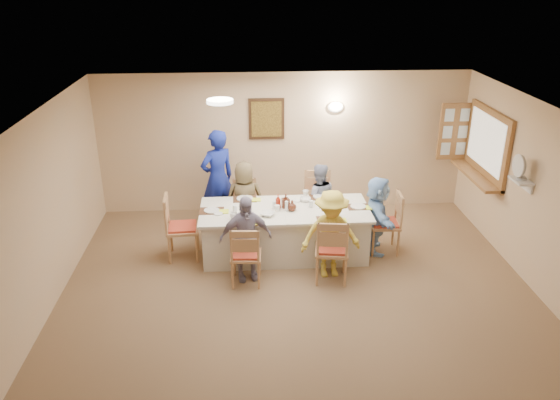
{
  "coord_description": "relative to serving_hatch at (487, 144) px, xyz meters",
  "views": [
    {
      "loc": [
        -0.67,
        -5.77,
        4.13
      ],
      "look_at": [
        -0.2,
        1.4,
        1.05
      ],
      "focal_mm": 35.0,
      "sensor_mm": 36.0,
      "label": 1
    }
  ],
  "objects": [
    {
      "name": "chair_front_left",
      "position": [
        -3.92,
        -1.48,
        -1.04
      ],
      "size": [
        0.47,
        0.47,
        0.91
      ],
      "primitive_type": null,
      "rotation": [
        0.0,
        0.0,
        3.08
      ],
      "color": "tan",
      "rests_on": "ground"
    },
    {
      "name": "placemat_le",
      "position": [
        -4.42,
        -0.68,
        -0.74
      ],
      "size": [
        0.36,
        0.27,
        0.01
      ],
      "primitive_type": "cube",
      "color": "#472B19",
      "rests_on": "dining_table"
    },
    {
      "name": "placemat_bl",
      "position": [
        -3.92,
        -0.26,
        -0.74
      ],
      "size": [
        0.37,
        0.27,
        0.01
      ],
      "primitive_type": "cube",
      "color": "#472B19",
      "rests_on": "dining_table"
    },
    {
      "name": "serving_hatch",
      "position": [
        0.0,
        0.0,
        0.0
      ],
      "size": [
        0.06,
        1.5,
        1.15
      ],
      "primitive_type": "cube",
      "color": "olive",
      "rests_on": "room_walls"
    },
    {
      "name": "condiment_ketchup",
      "position": [
        -3.42,
        -0.64,
        -0.63
      ],
      "size": [
        0.1,
        0.1,
        0.22
      ],
      "primitive_type": "imported",
      "rotation": [
        0.0,
        0.0,
        -0.12
      ],
      "color": "#9F1F0D",
      "rests_on": "dining_table"
    },
    {
      "name": "plate_re",
      "position": [
        -2.2,
        -0.68,
        -0.73
      ],
      "size": [
        0.23,
        0.23,
        0.01
      ],
      "primitive_type": "cylinder",
      "color": "white",
      "rests_on": "dining_table"
    },
    {
      "name": "condiment_brown",
      "position": [
        -3.3,
        -0.63,
        -0.63
      ],
      "size": [
        0.16,
        0.16,
        0.22
      ],
      "primitive_type": "imported",
      "rotation": [
        0.0,
        0.0,
        0.31
      ],
      "color": "#4D2214",
      "rests_on": "dining_table"
    },
    {
      "name": "teacup_a",
      "position": [
        -4.08,
        -0.97,
        -0.69
      ],
      "size": [
        0.18,
        0.18,
        0.09
      ],
      "primitive_type": "imported",
      "rotation": [
        0.0,
        0.0,
        0.27
      ],
      "color": "white",
      "rests_on": "dining_table"
    },
    {
      "name": "napkin_fl",
      "position": [
        -3.74,
        -1.15,
        -0.73
      ],
      "size": [
        0.14,
        0.14,
        0.01
      ],
      "primitive_type": "cube",
      "color": "#EAFF35",
      "rests_on": "dining_table"
    },
    {
      "name": "plate_bl",
      "position": [
        -3.92,
        -0.26,
        -0.73
      ],
      "size": [
        0.26,
        0.26,
        0.02
      ],
      "primitive_type": "cylinder",
      "color": "white",
      "rests_on": "dining_table"
    },
    {
      "name": "fan_shelf",
      "position": [
        -0.08,
        -1.35,
        -0.1
      ],
      "size": [
        0.22,
        0.36,
        0.03
      ],
      "primitive_type": "cube",
      "color": "white",
      "rests_on": "room_walls"
    },
    {
      "name": "bowl_a",
      "position": [
        -3.59,
        -0.89,
        -0.71
      ],
      "size": [
        0.36,
        0.36,
        0.05
      ],
      "primitive_type": "imported",
      "rotation": [
        0.0,
        0.0,
        -0.38
      ],
      "color": "white",
      "rests_on": "dining_table"
    },
    {
      "name": "diner_back_right",
      "position": [
        -2.72,
        0.0,
        -0.89
      ],
      "size": [
        0.61,
        0.48,
        1.22
      ],
      "primitive_type": "imported",
      "rotation": [
        0.0,
        0.0,
        3.15
      ],
      "color": "#888EAC",
      "rests_on": "ground"
    },
    {
      "name": "wall_sconce",
      "position": [
        -2.31,
        1.04,
        0.4
      ],
      "size": [
        0.26,
        0.09,
        0.18
      ],
      "primitive_type": "ellipsoid",
      "color": "white",
      "rests_on": "room_walls"
    },
    {
      "name": "hatch_sill",
      "position": [
        -0.12,
        0.0,
        -0.53
      ],
      "size": [
        0.3,
        1.5,
        0.05
      ],
      "primitive_type": "cube",
      "color": "olive",
      "rests_on": "room_walls"
    },
    {
      "name": "diner_front_left",
      "position": [
        -3.92,
        -1.36,
        -0.87
      ],
      "size": [
        0.85,
        0.57,
        1.27
      ],
      "primitive_type": "imported",
      "rotation": [
        0.0,
        0.0,
        0.18
      ],
      "color": "#968DA7",
      "rests_on": "ground"
    },
    {
      "name": "plate_le",
      "position": [
        -4.42,
        -0.68,
        -0.73
      ],
      "size": [
        0.23,
        0.23,
        0.01
      ],
      "primitive_type": "cylinder",
      "color": "white",
      "rests_on": "dining_table"
    },
    {
      "name": "napkin_re",
      "position": [
        -2.02,
        -0.73,
        -0.73
      ],
      "size": [
        0.15,
        0.15,
        0.01
      ],
      "primitive_type": "cube",
      "color": "#EAFF35",
      "rests_on": "dining_table"
    },
    {
      "name": "diner_back_left",
      "position": [
        -3.92,
        0.0,
        -0.86
      ],
      "size": [
        0.68,
        0.48,
        1.29
      ],
      "primitive_type": "imported",
      "rotation": [
        0.0,
        0.0,
        3.2
      ],
      "color": "brown",
      "rests_on": "ground"
    },
    {
      "name": "napkin_le",
      "position": [
        -4.24,
        -0.73,
        -0.73
      ],
      "size": [
        0.15,
        0.15,
        0.01
      ],
      "primitive_type": "cube",
      "color": "#EAFF35",
      "rests_on": "dining_table"
    },
    {
      "name": "plate_fr",
      "position": [
        -2.72,
        -1.1,
        -0.73
      ],
      "size": [
        0.24,
        0.24,
        0.01
      ],
      "primitive_type": "cylinder",
      "color": "white",
      "rests_on": "dining_table"
    },
    {
      "name": "plate_fl",
      "position": [
        -3.92,
        -1.1,
        -0.73
      ],
      "size": [
        0.25,
        0.25,
        0.02
      ],
      "primitive_type": "cylinder",
      "color": "white",
      "rests_on": "dining_table"
    },
    {
      "name": "placemat_fl",
      "position": [
        -3.92,
        -1.1,
        -0.74
      ],
      "size": [
        0.36,
        0.27,
        0.01
      ],
      "primitive_type": "cube",
      "color": "#472B19",
      "rests_on": "dining_table"
    },
    {
      "name": "chair_front_right",
      "position": [
        -2.72,
        -1.48,
        -1.0
      ],
      "size": [
        0.53,
        0.53,
        0.99
      ],
      "primitive_type": null,
      "rotation": [
        0.0,
        0.0,
        3.01
      ],
      "color": "tan",
      "rests_on": "ground"
    },
    {
      "name": "shutter_door",
      "position": [
        -0.26,
        0.76,
        0.0
      ],
      "size": [
        0.55,
        0.04,
        1.0
      ],
      "primitive_type": "cube",
      "color": "olive",
      "rests_on": "room_walls"
    },
    {
      "name": "condiment_malt",
      "position": [
        -3.21,
        -0.74,
        -0.66
      ],
      "size": [
        0.21,
        0.21,
        0.17
      ],
      "primitive_type": "imported",
      "rotation": [
        0.0,
        0.0,
        -0.33
      ],
      "color": "#4D2214",
      "rests_on": "dining_table"
    },
    {
      "name": "placemat_fr",
      "position": [
        -2.72,
        -1.1,
        -0.74
      ],
      "size": [
        0.33,
        0.25,
        0.01
      ],
      "primitive_type": "cube",
      "color": "#472B19",
      "rests_on": "dining_table"
    },
    {
      "name": "chair_back_left",
      "position": [
        -3.92,
        0.12,
        -1.05
      ],
      "size": [
        0.44,
        0.44,
        0.9
      ],
      "primitive_type": null,
      "rotation": [
        0.0,
        0.0,
        0.02
      ],
      "color": "tan",
      "rests_on": "ground"
    },
    {
      "name": "chair_right_end",
      "position": [
        -1.77,
        -0.68,
        -1.01
      ],
      "size": [
        0.49,
        0.49,
        0.97
      ],
      "primitive_type": null,
      "rotation": [
        0.0,
        0.0,
        -1.62
      ],
      "color": "tan",
      "rests_on": "ground"
    },
    {
      "name": "bowl_b",
      "position": [
        -2.97,
        -0.39,
        -0.71
      ],
      "size": [
        0.26,
        0.26,
        0.05
      ],
      "primitive_type": "imported",
      "rotation": [
        0.0,
        0.0,
        0.27
      ],
      "color": "white",
      "rests_on": "dining_table"
    },
    {
      "name": "ceiling_light",
      "position": [
        -4.21,
        -0.9,
        0.97
      ],
      "size": [
        0.36,
        0.36,
        0.05
      ],
      "primitive_type": "cylinder",
      "color": "white",
      "rests_on": "room_walls"
    },
    {
      "name": "napkin_fr",
      "position": [
        -2.54,
        -1.15,
        -0.73
      ],
      "size": [
        0.15,
        0.15,
        0.01
      ],
      "primitive_type": "cube",
      "color": "#EAFF35",
      "rests_on": "dining_table"
    },
    {
      "name": "ground",
      "position": [
        -3.21,
        -2.4,
        -1.5
      ],
      "size": [
        7.0,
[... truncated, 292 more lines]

